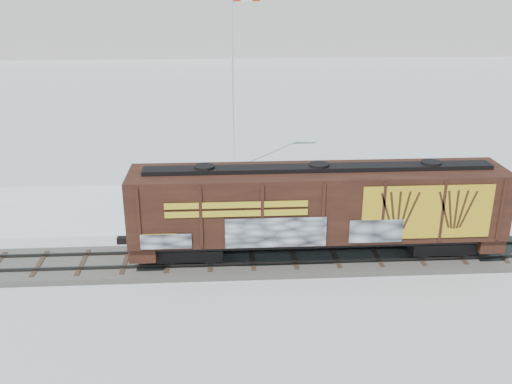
{
  "coord_description": "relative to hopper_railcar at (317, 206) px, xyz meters",
  "views": [
    {
      "loc": [
        -1.28,
        -24.41,
        12.8
      ],
      "look_at": [
        0.36,
        3.0,
        2.52
      ],
      "focal_mm": 40.0,
      "sensor_mm": 36.0,
      "label": 1
    }
  ],
  "objects": [
    {
      "name": "car_dark",
      "position": [
        1.42,
        7.3,
        -2.12
      ],
      "size": [
        5.46,
        3.36,
        1.48
      ],
      "primitive_type": "imported",
      "rotation": [
        0.0,
        0.0,
        1.3
      ],
      "color": "#212329",
      "rests_on": "parking_strip"
    },
    {
      "name": "rail_track",
      "position": [
        -3.06,
        0.01,
        -2.74
      ],
      "size": [
        50.0,
        3.4,
        0.43
      ],
      "color": "#59544C",
      "rests_on": "ground"
    },
    {
      "name": "ground",
      "position": [
        -3.06,
        0.01,
        -2.89
      ],
      "size": [
        500.0,
        500.0,
        0.0
      ],
      "primitive_type": "plane",
      "color": "white",
      "rests_on": "ground"
    },
    {
      "name": "parking_strip",
      "position": [
        -3.06,
        7.51,
        -2.87
      ],
      "size": [
        40.0,
        8.0,
        0.03
      ],
      "primitive_type": "cube",
      "color": "white",
      "rests_on": "ground"
    },
    {
      "name": "hopper_railcar",
      "position": [
        0.0,
        0.0,
        0.0
      ],
      "size": [
        17.31,
        3.06,
        4.41
      ],
      "color": "black",
      "rests_on": "rail_track"
    },
    {
      "name": "car_white",
      "position": [
        0.92,
        5.92,
        -2.01
      ],
      "size": [
        5.15,
        1.84,
        1.69
      ],
      "primitive_type": "imported",
      "rotation": [
        0.0,
        0.0,
        1.56
      ],
      "color": "white",
      "rests_on": "parking_strip"
    },
    {
      "name": "car_silver",
      "position": [
        -5.74,
        5.89,
        -2.14
      ],
      "size": [
        4.56,
        3.23,
        1.44
      ],
      "primitive_type": "imported",
      "rotation": [
        0.0,
        0.0,
        1.98
      ],
      "color": "#BABCC2",
      "rests_on": "parking_strip"
    },
    {
      "name": "flagpole",
      "position": [
        -3.49,
        14.56,
        1.86
      ],
      "size": [
        2.3,
        0.9,
        12.63
      ],
      "color": "silver",
      "rests_on": "ground"
    }
  ]
}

